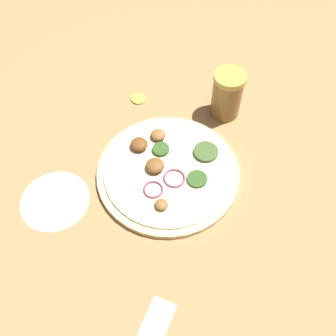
{
  "coord_description": "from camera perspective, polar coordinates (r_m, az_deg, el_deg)",
  "views": [
    {
      "loc": [
        0.06,
        -0.41,
        0.64
      ],
      "look_at": [
        0.0,
        0.0,
        0.02
      ],
      "focal_mm": 42.0,
      "sensor_mm": 36.0,
      "label": 1
    }
  ],
  "objects": [
    {
      "name": "ground_plane",
      "position": [
        0.76,
        -0.0,
        -0.89
      ],
      "size": [
        3.0,
        3.0,
        0.0
      ],
      "primitive_type": "plane",
      "color": "tan"
    },
    {
      "name": "pizza",
      "position": [
        0.76,
        -0.03,
        -0.42
      ],
      "size": [
        0.27,
        0.27,
        0.03
      ],
      "color": "beige",
      "rests_on": "ground_plane"
    },
    {
      "name": "spice_jar",
      "position": [
        0.83,
        8.57,
        10.52
      ],
      "size": [
        0.07,
        0.07,
        0.11
      ],
      "color": "olive",
      "rests_on": "ground_plane"
    },
    {
      "name": "loose_cap",
      "position": [
        0.89,
        -4.27,
        10.07
      ],
      "size": [
        0.03,
        0.03,
        0.01
      ],
      "color": "gold",
      "rests_on": "ground_plane"
    },
    {
      "name": "flour_patch",
      "position": [
        0.76,
        -16.1,
        -4.56
      ],
      "size": [
        0.13,
        0.13,
        0.0
      ],
      "color": "white",
      "rests_on": "ground_plane"
    }
  ]
}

